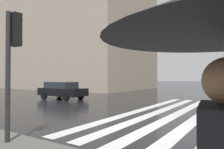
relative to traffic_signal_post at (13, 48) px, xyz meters
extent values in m
plane|color=black|center=(3.47, -2.08, -2.50)|extent=(220.00, 220.00, 0.00)
cube|color=silver|center=(7.47, -3.15, -2.50)|extent=(13.00, 0.50, 0.01)
cube|color=silver|center=(7.47, -2.15, -2.50)|extent=(13.00, 0.50, 0.01)
cube|color=silver|center=(7.47, -1.15, -2.50)|extent=(13.00, 0.50, 0.01)
cube|color=silver|center=(7.47, -0.15, -2.50)|extent=(13.00, 0.50, 0.01)
cube|color=tan|center=(23.52, 21.12, 6.86)|extent=(15.09, 26.18, 18.72)
cylinder|color=#232326|center=(-0.12, 0.00, -0.72)|extent=(0.12, 0.12, 3.25)
cube|color=black|center=(0.06, 0.00, 0.48)|extent=(0.22, 0.30, 0.85)
sphere|color=red|center=(0.18, 0.00, 0.76)|extent=(0.17, 0.17, 0.17)
sphere|color=orange|center=(0.18, 0.00, 0.48)|extent=(0.17, 0.17, 0.17)
sphere|color=green|center=(0.18, 0.00, 0.20)|extent=(0.17, 0.17, 0.17)
cube|color=black|center=(8.97, 7.71, -1.89)|extent=(1.75, 4.10, 0.60)
cube|color=#232833|center=(8.97, 7.86, -1.34)|extent=(1.54, 2.46, 0.50)
cylinder|color=black|center=(9.80, 6.46, -2.19)|extent=(0.20, 0.62, 0.62)
cylinder|color=black|center=(8.15, 6.46, -2.19)|extent=(0.20, 0.62, 0.62)
cylinder|color=black|center=(9.80, 8.96, -2.19)|extent=(0.20, 0.62, 0.62)
cylinder|color=black|center=(8.15, 8.96, -2.19)|extent=(0.20, 0.62, 0.62)
camera|label=1|loc=(-3.04, -5.02, -0.77)|focal=33.40mm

